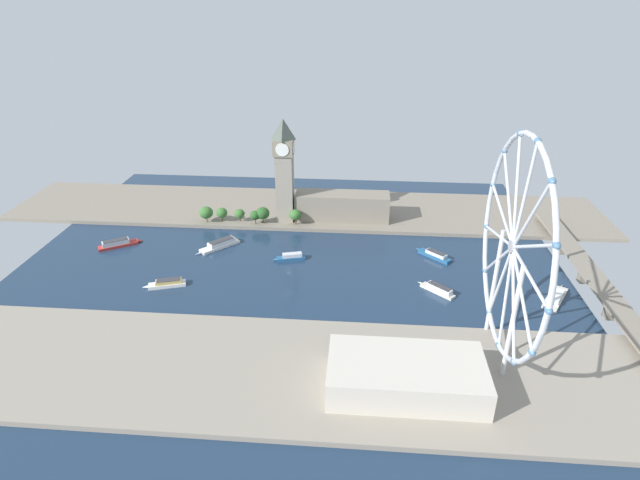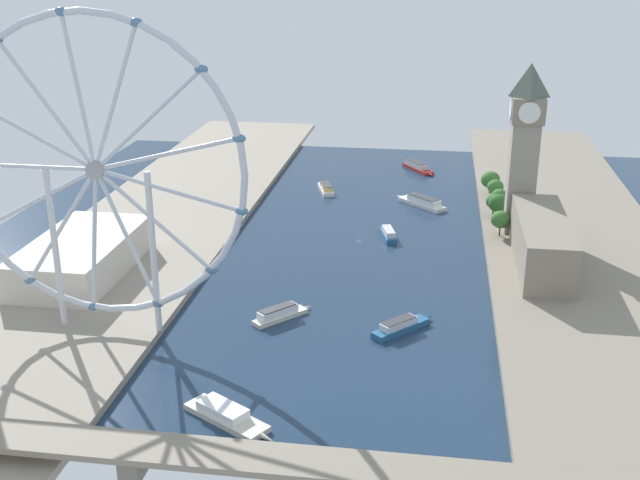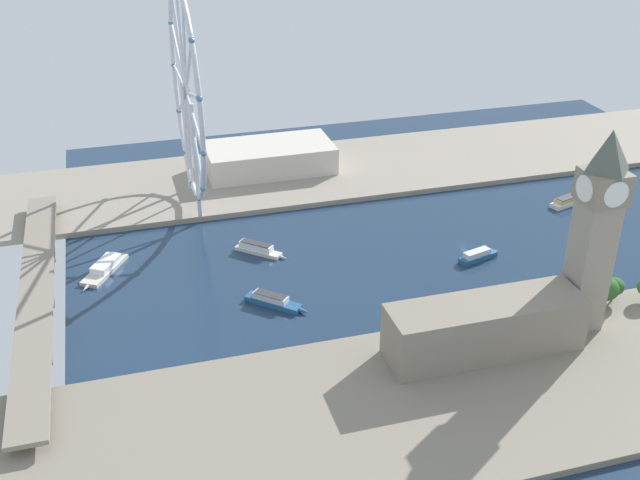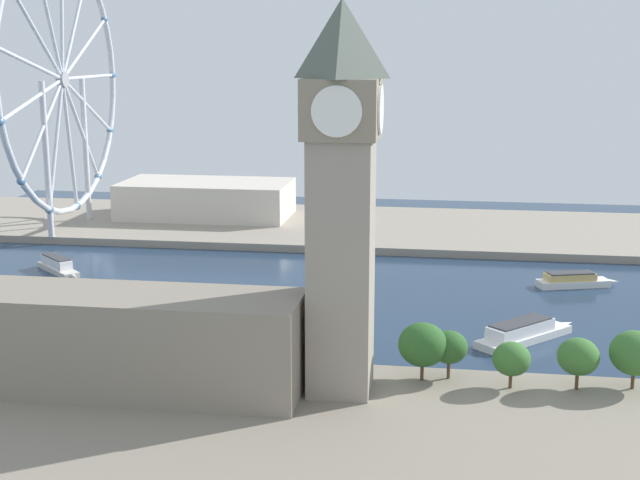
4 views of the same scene
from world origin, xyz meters
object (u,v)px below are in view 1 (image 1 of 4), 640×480
object	(u,v)px
tour_boat_0	(220,244)
tour_boat_6	(438,289)
parliament_block	(342,206)
riverside_hall	(406,376)
tour_boat_1	(167,283)
clock_tower	(284,169)
tour_boat_3	(555,297)
tour_boat_4	(117,244)
tour_boat_5	(291,257)
ferris_wheel	(513,248)
river_bridge	(590,273)
tour_boat_2	(434,255)

from	to	relation	value
tour_boat_0	tour_boat_6	distance (m)	167.52
parliament_block	riverside_hall	bearing A→B (deg)	10.98
riverside_hall	tour_boat_1	size ratio (longest dim) A/B	2.67
riverside_hall	tour_boat_1	bearing A→B (deg)	-120.35
tour_boat_1	tour_boat_6	distance (m)	180.02
clock_tower	tour_boat_3	world-z (taller)	clock_tower
clock_tower	parliament_block	size ratio (longest dim) A/B	1.09
tour_boat_3	tour_boat_6	size ratio (longest dim) A/B	1.42
clock_tower	tour_boat_0	distance (m)	80.50
tour_boat_0	tour_boat_4	size ratio (longest dim) A/B	0.98
tour_boat_5	tour_boat_6	size ratio (longest dim) A/B	1.03
ferris_wheel	tour_boat_0	world-z (taller)	ferris_wheel
riverside_hall	tour_boat_1	xyz separation A→B (m)	(-88.94, -151.90, -8.85)
riverside_hall	tour_boat_6	world-z (taller)	riverside_hall
tour_boat_1	tour_boat_4	bearing A→B (deg)	-60.31
river_bridge	tour_boat_2	xyz separation A→B (m)	(-27.44, -99.80, -4.80)
tour_boat_0	tour_boat_6	bearing A→B (deg)	115.51
tour_boat_0	tour_boat_6	size ratio (longest dim) A/B	1.29
clock_tower	tour_boat_1	world-z (taller)	clock_tower
tour_boat_1	tour_boat_5	xyz separation A→B (m)	(-43.56, 77.63, 0.08)
tour_boat_0	tour_boat_3	distance (m)	239.36
tour_boat_2	tour_boat_3	distance (m)	87.34
parliament_block	tour_boat_0	world-z (taller)	parliament_block
tour_boat_1	tour_boat_5	distance (m)	89.02
tour_boat_1	river_bridge	bearing A→B (deg)	168.33
tour_boat_1	tour_boat_5	size ratio (longest dim) A/B	1.17
tour_boat_5	tour_boat_1	bearing A→B (deg)	14.11
tour_boat_5	tour_boat_6	world-z (taller)	tour_boat_6
tour_boat_2	tour_boat_3	world-z (taller)	tour_boat_2
river_bridge	tour_boat_5	distance (m)	206.01
tour_boat_5	clock_tower	bearing A→B (deg)	-94.23
parliament_block	tour_boat_5	distance (m)	80.94
clock_tower	parliament_block	bearing A→B (deg)	97.54
parliament_block	tour_boat_6	xyz separation A→B (m)	(108.85, 67.70, -11.83)
parliament_block	ferris_wheel	size ratio (longest dim) A/B	0.66
ferris_wheel	tour_boat_6	world-z (taller)	ferris_wheel
clock_tower	tour_boat_6	distance (m)	160.63
tour_boat_0	parliament_block	bearing A→B (deg)	165.43
tour_boat_0	tour_boat_1	world-z (taller)	tour_boat_0
tour_boat_5	ferris_wheel	bearing A→B (deg)	126.50
tour_boat_6	river_bridge	bearing A→B (deg)	-125.92
tour_boat_0	tour_boat_3	xyz separation A→B (m)	(55.15, 232.91, -0.49)
ferris_wheel	tour_boat_3	bearing A→B (deg)	138.90
tour_boat_1	tour_boat_3	world-z (taller)	tour_boat_1
tour_boat_1	tour_boat_4	world-z (taller)	tour_boat_4
riverside_hall	tour_boat_0	bearing A→B (deg)	-138.56
clock_tower	riverside_hall	bearing A→B (deg)	23.68
parliament_block	riverside_hall	distance (m)	208.55
tour_boat_0	tour_boat_1	bearing A→B (deg)	24.50
tour_boat_4	tour_boat_5	world-z (taller)	tour_boat_4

